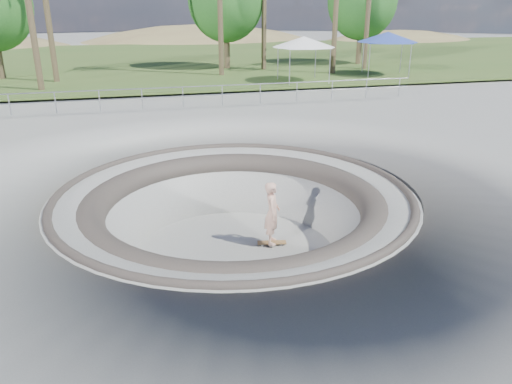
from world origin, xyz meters
TOP-DOWN VIEW (x-y plane):
  - ground at (0.00, 0.00)m, footprint 180.00×180.00m
  - skate_bowl at (0.00, 0.00)m, footprint 14.00×14.00m
  - grass_strip at (0.00, 34.00)m, footprint 180.00×36.00m
  - distant_hills at (3.78, 57.17)m, footprint 103.20×45.00m
  - safety_railing at (0.00, 12.00)m, footprint 25.00×0.06m
  - skateboard at (1.21, 0.18)m, footprint 0.92×0.43m
  - skater at (1.21, 0.18)m, footprint 0.65×0.82m
  - canopy_white at (8.46, 18.00)m, footprint 5.56×5.56m
  - canopy_blue at (15.10, 19.44)m, footprint 5.52×5.52m
  - bushy_tree_right at (16.27, 26.19)m, footprint 5.64×5.13m

SIDE VIEW (x-z plane):
  - distant_hills at x=3.78m, z-range -21.32..7.28m
  - skate_bowl at x=0.00m, z-range -3.88..0.22m
  - skateboard at x=1.21m, z-range -1.87..-1.78m
  - skater at x=1.21m, z-range -1.81..0.16m
  - ground at x=0.00m, z-range 0.00..0.00m
  - grass_strip at x=0.00m, z-range 0.16..0.28m
  - safety_railing at x=0.00m, z-range 0.18..1.20m
  - canopy_white at x=8.46m, z-range 1.33..4.14m
  - canopy_blue at x=15.10m, z-range 1.38..4.30m
  - bushy_tree_right at x=16.27m, z-range 1.15..9.29m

